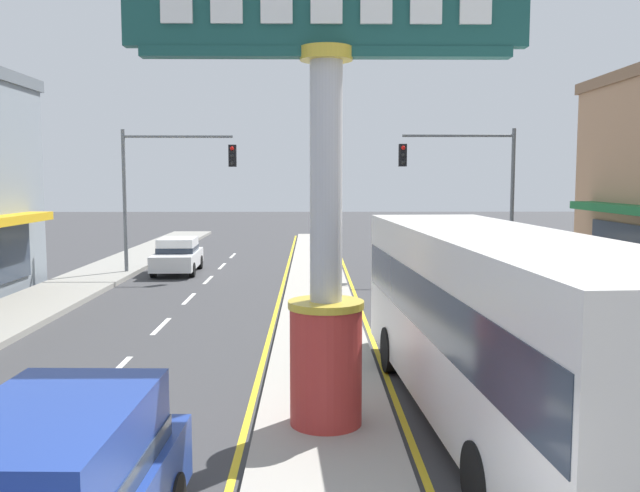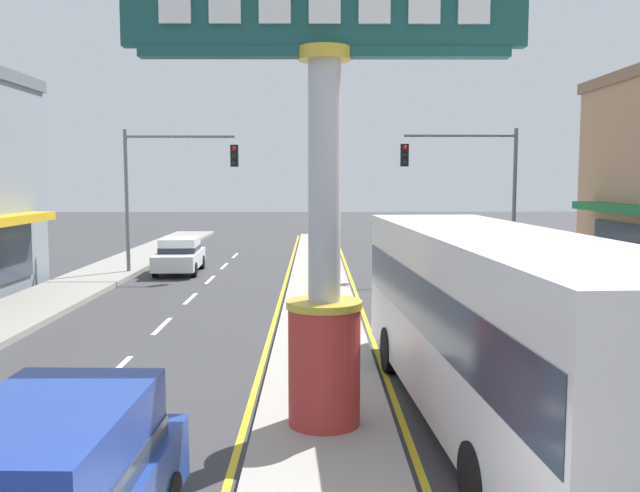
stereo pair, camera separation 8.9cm
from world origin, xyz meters
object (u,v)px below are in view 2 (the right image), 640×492
(traffic_light_left_side, at_px, (168,176))
(traffic_light_right_side, at_px, (473,176))
(district_sign, at_px, (324,181))
(sedan_near_left_lane, at_px, (180,255))
(bus_far_right_lane, at_px, (496,318))

(traffic_light_left_side, bearing_deg, traffic_light_right_side, -3.37)
(traffic_light_left_side, xyz_separation_m, traffic_light_right_side, (12.78, -0.75, 0.00))
(district_sign, relative_size, traffic_light_left_side, 1.23)
(traffic_light_right_side, bearing_deg, sedan_near_left_lane, 172.86)
(traffic_light_right_side, relative_size, sedan_near_left_lane, 1.42)
(traffic_light_right_side, bearing_deg, bus_far_right_lane, -101.67)
(district_sign, relative_size, traffic_light_right_side, 1.23)
(traffic_light_left_side, relative_size, bus_far_right_lane, 0.55)
(traffic_light_right_side, distance_m, sedan_near_left_lane, 13.07)
(traffic_light_left_side, relative_size, traffic_light_right_side, 1.00)
(bus_far_right_lane, bearing_deg, district_sign, -178.32)
(bus_far_right_lane, xyz_separation_m, sedan_near_left_lane, (-8.92, 18.93, -1.08))
(traffic_light_left_side, height_order, bus_far_right_lane, traffic_light_left_side)
(bus_far_right_lane, bearing_deg, sedan_near_left_lane, 115.22)
(sedan_near_left_lane, bearing_deg, traffic_light_right_side, -7.14)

